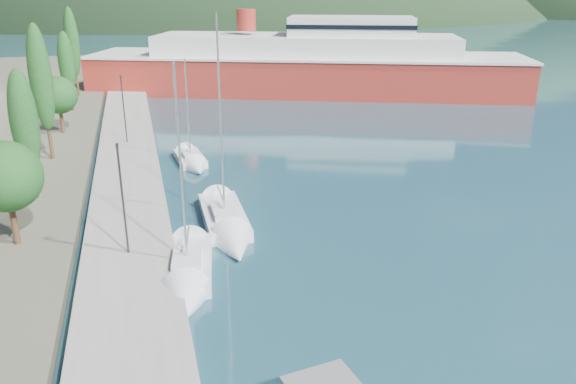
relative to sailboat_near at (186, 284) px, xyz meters
name	(u,v)px	position (x,y,z in m)	size (l,w,h in m)	color
ground	(167,51)	(6.24, 109.36, -0.33)	(1400.00, 1400.00, 0.00)	#1F4653
quay	(128,188)	(-2.76, 15.36, 0.07)	(5.00, 88.00, 0.80)	gray
tree_row	(38,106)	(-8.85, 20.26, 5.54)	(3.93, 62.09, 11.17)	#47301E
lamp_posts	(122,195)	(-2.76, 3.64, 3.76)	(0.15, 47.09, 6.06)	#2D2D33
sailboat_near	(186,284)	(0.00, 0.00, 0.00)	(3.71, 8.77, 12.21)	silver
sailboat_mid	(230,232)	(3.17, 5.70, 0.01)	(2.71, 9.80, 14.06)	silver
sailboat_far	(194,164)	(2.60, 20.30, -0.05)	(2.70, 6.79, 9.74)	silver
ferry	(307,67)	(21.94, 50.71, 3.30)	(60.50, 33.61, 11.91)	#A32A21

